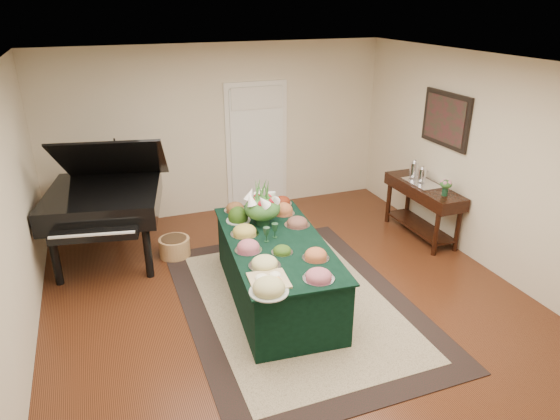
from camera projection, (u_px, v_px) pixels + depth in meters
name	position (u px, v px, depth m)	size (l,w,h in m)	color
ground	(289.00, 301.00, 5.91)	(6.00, 6.00, 0.00)	black
area_rug	(296.00, 302.00, 5.86)	(2.55, 3.57, 0.01)	black
kitchen_doorway	(257.00, 148.00, 8.26)	(1.05, 0.07, 2.10)	silver
buffet_table	(276.00, 270.00, 5.81)	(1.27, 2.35, 0.76)	black
food_platters	(269.00, 236.00, 5.68)	(1.21, 2.32, 0.14)	silver
cutting_board	(268.00, 277.00, 4.86)	(0.41, 0.41, 0.10)	tan
green_goblets	(271.00, 232.00, 5.66)	(0.20, 0.14, 0.18)	#14341E
floral_centerpiece	(262.00, 204.00, 5.98)	(0.45, 0.45, 0.45)	#14341E
grand_piano	(105.00, 199.00, 6.54)	(1.78, 1.92, 1.75)	black
wicker_basket	(175.00, 247.00, 6.89)	(0.42, 0.42, 0.26)	#AB7744
mahogany_sideboard	(423.00, 197.00, 7.30)	(0.45, 1.43, 0.81)	black
tea_service	(419.00, 174.00, 7.33)	(0.34, 0.58, 0.30)	silver
pink_bouquet	(446.00, 185.00, 6.78)	(0.18, 0.18, 0.24)	#14341E
wall_painting	(446.00, 119.00, 6.93)	(0.05, 0.95, 0.75)	black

